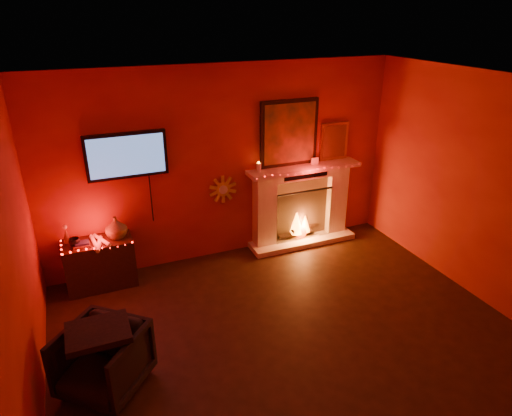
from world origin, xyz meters
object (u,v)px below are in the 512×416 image
(sunburst_clock, at_px, (223,189))
(tv, at_px, (127,156))
(console_table, at_px, (101,260))
(fireplace, at_px, (301,197))
(armchair, at_px, (103,360))

(sunburst_clock, bearing_deg, tv, -178.76)
(tv, bearing_deg, console_table, -158.39)
(fireplace, xyz_separation_m, console_table, (-2.93, -0.13, -0.35))
(tv, bearing_deg, fireplace, -1.50)
(sunburst_clock, xyz_separation_m, armchair, (-1.90, -2.06, -0.67))
(fireplace, relative_size, tv, 1.76)
(sunburst_clock, bearing_deg, armchair, -132.71)
(console_table, distance_m, armchair, 1.84)
(console_table, bearing_deg, armchair, -95.00)
(console_table, relative_size, armchair, 1.30)
(fireplace, height_order, sunburst_clock, fireplace)
(fireplace, distance_m, tv, 2.61)
(armchair, bearing_deg, console_table, 126.40)
(sunburst_clock, distance_m, armchair, 2.88)
(fireplace, relative_size, console_table, 2.33)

